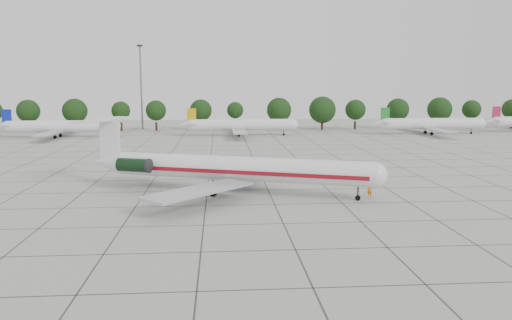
# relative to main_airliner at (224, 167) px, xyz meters

# --- Properties ---
(ground) EXTENTS (260.00, 260.00, 0.00)m
(ground) POSITION_rel_main_airliner_xyz_m (5.83, 1.01, -3.28)
(ground) COLOR #A5A59E
(ground) RESTS_ON ground
(apron_joints) EXTENTS (170.00, 170.00, 0.02)m
(apron_joints) POSITION_rel_main_airliner_xyz_m (5.83, 16.01, -3.27)
(apron_joints) COLOR #383838
(apron_joints) RESTS_ON ground
(main_airliner) EXTENTS (38.52, 29.30, 9.28)m
(main_airliner) POSITION_rel_main_airliner_xyz_m (0.00, 0.00, 0.00)
(main_airliner) COLOR silver
(main_airliner) RESTS_ON ground
(ground_crew) EXTENTS (0.77, 0.59, 1.89)m
(ground_crew) POSITION_rel_main_airliner_xyz_m (17.96, -4.13, -2.33)
(ground_crew) COLOR orange
(ground_crew) RESTS_ON ground
(bg_airliner_b) EXTENTS (28.24, 27.20, 7.40)m
(bg_airliner_b) POSITION_rel_main_airliner_xyz_m (-41.38, 68.49, -0.37)
(bg_airliner_b) COLOR silver
(bg_airliner_b) RESTS_ON ground
(bg_airliner_c) EXTENTS (28.24, 27.20, 7.40)m
(bg_airliner_c) POSITION_rel_main_airliner_xyz_m (5.49, 69.82, -0.37)
(bg_airliner_c) COLOR silver
(bg_airliner_c) RESTS_ON ground
(bg_airliner_d) EXTENTS (28.24, 27.20, 7.40)m
(bg_airliner_d) POSITION_rel_main_airliner_xyz_m (57.97, 69.93, -0.37)
(bg_airliner_d) COLOR silver
(bg_airliner_d) RESTS_ON ground
(tree_line) EXTENTS (249.86, 8.44, 10.22)m
(tree_line) POSITION_rel_main_airliner_xyz_m (-5.86, 86.01, 2.70)
(tree_line) COLOR #332114
(tree_line) RESTS_ON ground
(floodlight_mast) EXTENTS (1.60, 1.60, 25.45)m
(floodlight_mast) POSITION_rel_main_airliner_xyz_m (-24.17, 93.01, 11.01)
(floodlight_mast) COLOR slate
(floodlight_mast) RESTS_ON ground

